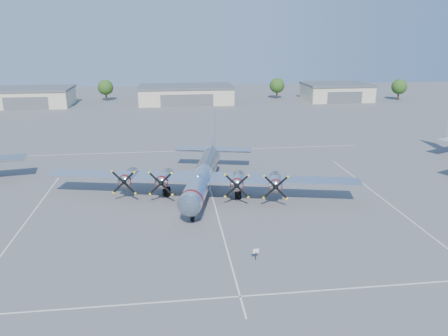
{
  "coord_description": "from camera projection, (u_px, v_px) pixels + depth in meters",
  "views": [
    {
      "loc": [
        -5.2,
        -52.67,
        20.71
      ],
      "look_at": [
        1.85,
        3.31,
        3.2
      ],
      "focal_mm": 35.0,
      "sensor_mm": 36.0,
      "label": 1
    }
  ],
  "objects": [
    {
      "name": "tree_far_east",
      "position": [
        399.0,
        87.0,
        139.34
      ],
      "size": [
        4.8,
        4.8,
        6.64
      ],
      "color": "#382619",
      "rests_on": "ground"
    },
    {
      "name": "parking_lines",
      "position": [
        214.0,
        204.0,
        55.01
      ],
      "size": [
        60.0,
        50.08,
        0.01
      ],
      "color": "silver",
      "rests_on": "ground"
    },
    {
      "name": "tree_east",
      "position": [
        277.0,
        86.0,
        142.39
      ],
      "size": [
        4.8,
        4.8,
        6.64
      ],
      "color": "#382619",
      "rests_on": "ground"
    },
    {
      "name": "hangar_west",
      "position": [
        33.0,
        97.0,
        128.16
      ],
      "size": [
        22.6,
        14.6,
        5.4
      ],
      "color": "beige",
      "rests_on": "ground"
    },
    {
      "name": "info_placard",
      "position": [
        256.0,
        252.0,
        41.34
      ],
      "size": [
        0.62,
        0.15,
        1.18
      ],
      "rotation": [
        0.0,
        0.0,
        0.17
      ],
      "color": "black",
      "rests_on": "ground"
    },
    {
      "name": "tree_west",
      "position": [
        105.0,
        87.0,
        137.72
      ],
      "size": [
        4.8,
        4.8,
        6.64
      ],
      "color": "#382619",
      "rests_on": "ground"
    },
    {
      "name": "hangar_center",
      "position": [
        186.0,
        94.0,
        133.53
      ],
      "size": [
        28.6,
        14.6,
        5.4
      ],
      "color": "beige",
      "rests_on": "ground"
    },
    {
      "name": "hangar_east",
      "position": [
        336.0,
        92.0,
        139.26
      ],
      "size": [
        20.6,
        14.6,
        5.4
      ],
      "color": "beige",
      "rests_on": "ground"
    },
    {
      "name": "main_bomber_b29",
      "position": [
        204.0,
        192.0,
        59.2
      ],
      "size": [
        45.41,
        35.76,
        8.92
      ],
      "primitive_type": null,
      "rotation": [
        0.0,
        0.0,
        -0.22
      ],
      "color": "white",
      "rests_on": "ground"
    },
    {
      "name": "ground",
      "position": [
        213.0,
        199.0,
        56.67
      ],
      "size": [
        260.0,
        260.0,
        0.0
      ],
      "primitive_type": "plane",
      "color": "#5A5A5C",
      "rests_on": "ground"
    }
  ]
}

